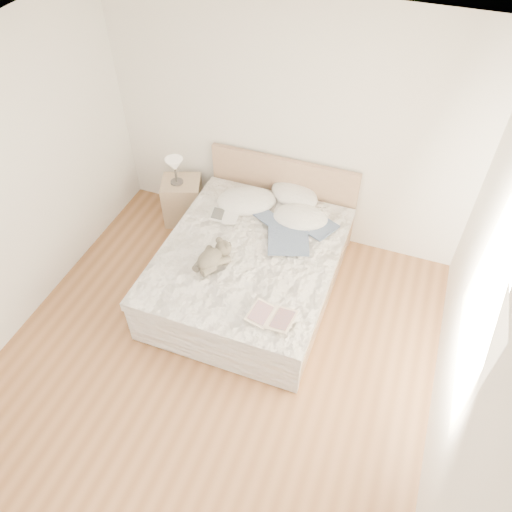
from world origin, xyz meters
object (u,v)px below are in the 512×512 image
teddy_bear (210,264)px  nightstand (183,201)px  childrens_book (271,317)px  bed (252,266)px  photo_book (225,217)px  table_lamp (175,166)px

teddy_bear → nightstand: bearing=143.7°
nightstand → childrens_book: 2.30m
bed → photo_book: bed is taller
nightstand → table_lamp: table_lamp is taller
table_lamp → childrens_book: bearing=-41.9°
table_lamp → teddy_bear: 1.49m
childrens_book → teddy_bear: size_ratio=1.09×
bed → childrens_book: 1.00m
photo_book → teddy_bear: teddy_bear is taller
photo_book → childrens_book: childrens_book is taller
photo_book → childrens_book: bearing=-60.6°
childrens_book → teddy_bear: bearing=159.4°
bed → table_lamp: size_ratio=6.62×
nightstand → photo_book: size_ratio=1.78×
table_lamp → nightstand: bearing=34.7°
bed → table_lamp: 1.49m
photo_book → table_lamp: bearing=140.8°
bed → teddy_bear: 0.61m
nightstand → table_lamp: 0.51m
table_lamp → teddy_bear: (0.95, -1.15, -0.14)m
nightstand → teddy_bear: (0.91, -1.17, 0.37)m
nightstand → table_lamp: (-0.03, -0.02, 0.51)m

